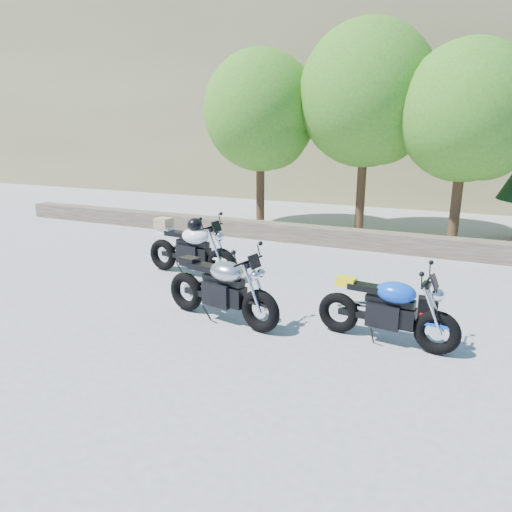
% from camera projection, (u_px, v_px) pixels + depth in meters
% --- Properties ---
extents(ground, '(90.00, 90.00, 0.00)m').
position_uv_depth(ground, '(223.00, 307.00, 8.38)').
color(ground, gray).
rests_on(ground, ground).
extents(stone_wall, '(22.00, 0.55, 0.50)m').
position_uv_depth(stone_wall, '(315.00, 235.00, 13.14)').
color(stone_wall, '#493B31').
rests_on(stone_wall, ground).
extents(hillside, '(80.00, 30.00, 15.00)m').
position_uv_depth(hillside, '(468.00, 63.00, 29.76)').
color(hillside, olive).
rests_on(hillside, ground).
extents(tree_decid_left, '(3.67, 3.67, 5.62)m').
position_uv_depth(tree_decid_left, '(263.00, 116.00, 14.66)').
color(tree_decid_left, '#382314').
rests_on(tree_decid_left, ground).
extents(tree_decid_mid, '(4.08, 4.08, 6.24)m').
position_uv_depth(tree_decid_mid, '(369.00, 100.00, 13.57)').
color(tree_decid_mid, '#382314').
rests_on(tree_decid_mid, ground).
extents(tree_decid_right, '(3.54, 3.54, 5.41)m').
position_uv_depth(tree_decid_right, '(470.00, 117.00, 12.05)').
color(tree_decid_right, '#382314').
rests_on(tree_decid_right, ground).
extents(silver_bike, '(2.31, 0.76, 1.16)m').
position_uv_depth(silver_bike, '(222.00, 289.00, 7.63)').
color(silver_bike, black).
rests_on(silver_bike, ground).
extents(white_bike, '(2.39, 0.76, 1.32)m').
position_uv_depth(white_bike, '(190.00, 247.00, 10.09)').
color(white_bike, black).
rests_on(white_bike, ground).
extents(blue_bike, '(2.16, 0.68, 1.08)m').
position_uv_depth(blue_bike, '(387.00, 310.00, 6.83)').
color(blue_bike, black).
rests_on(blue_bike, ground).
extents(backpack, '(0.34, 0.30, 0.43)m').
position_uv_depth(backpack, '(427.00, 310.00, 7.68)').
color(backpack, black).
rests_on(backpack, ground).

